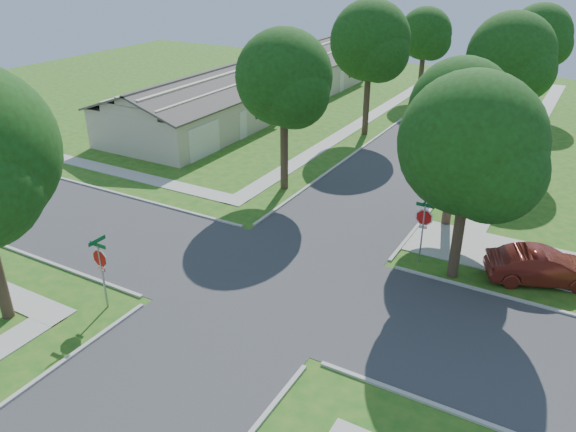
% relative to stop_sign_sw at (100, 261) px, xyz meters
% --- Properties ---
extents(ground, '(100.00, 100.00, 0.00)m').
position_rel_stop_sign_sw_xyz_m(ground, '(4.70, 4.70, -2.03)').
color(ground, '#205B19').
rests_on(ground, ground).
extents(road_ns, '(7.00, 100.00, 0.02)m').
position_rel_stop_sign_sw_xyz_m(road_ns, '(4.70, 4.70, -2.03)').
color(road_ns, '#333335').
rests_on(road_ns, ground).
extents(sidewalk_ne, '(1.20, 40.00, 0.04)m').
position_rel_stop_sign_sw_xyz_m(sidewalk_ne, '(10.80, 30.70, -2.01)').
color(sidewalk_ne, '#9E9B91').
rests_on(sidewalk_ne, ground).
extents(sidewalk_nw, '(1.20, 40.00, 0.04)m').
position_rel_stop_sign_sw_xyz_m(sidewalk_nw, '(-1.40, 30.70, -2.01)').
color(sidewalk_nw, '#9E9B91').
rests_on(sidewalk_nw, ground).
extents(driveway, '(8.80, 3.60, 0.05)m').
position_rel_stop_sign_sw_xyz_m(driveway, '(12.60, 11.80, -2.01)').
color(driveway, '#9E9B91').
rests_on(driveway, ground).
extents(stop_sign_sw, '(1.05, 0.80, 2.98)m').
position_rel_stop_sign_sw_xyz_m(stop_sign_sw, '(0.00, 0.00, 0.00)').
color(stop_sign_sw, gray).
rests_on(stop_sign_sw, ground).
extents(stop_sign_ne, '(1.05, 0.80, 2.98)m').
position_rel_stop_sign_sw_xyz_m(stop_sign_ne, '(9.40, 9.40, 0.00)').
color(stop_sign_ne, gray).
rests_on(stop_sign_ne, ground).
extents(tree_e_near, '(4.97, 4.80, 8.28)m').
position_rel_stop_sign_sw_xyz_m(tree_e_near, '(9.45, 13.71, 3.61)').
color(tree_e_near, '#38281C').
rests_on(tree_e_near, ground).
extents(tree_e_mid, '(5.59, 5.40, 9.21)m').
position_rel_stop_sign_sw_xyz_m(tree_e_mid, '(9.46, 25.71, 4.22)').
color(tree_e_mid, '#38281C').
rests_on(tree_e_mid, ground).
extents(tree_e_far, '(5.17, 5.00, 8.72)m').
position_rel_stop_sign_sw_xyz_m(tree_e_far, '(9.45, 38.71, 3.95)').
color(tree_e_far, '#38281C').
rests_on(tree_e_far, ground).
extents(tree_w_near, '(5.38, 5.20, 8.97)m').
position_rel_stop_sign_sw_xyz_m(tree_w_near, '(0.06, 13.71, 4.08)').
color(tree_w_near, '#38281C').
rests_on(tree_w_near, ground).
extents(tree_w_mid, '(5.80, 5.60, 9.56)m').
position_rel_stop_sign_sw_xyz_m(tree_w_mid, '(0.06, 25.71, 4.46)').
color(tree_w_mid, '#38281C').
rests_on(tree_w_mid, ground).
extents(tree_w_far, '(4.76, 4.60, 8.04)m').
position_rel_stop_sign_sw_xyz_m(tree_w_far, '(0.05, 38.71, 3.48)').
color(tree_w_far, '#38281C').
rests_on(tree_w_far, ground).
extents(tree_ne_corner, '(5.80, 5.60, 8.66)m').
position_rel_stop_sign_sw_xyz_m(tree_ne_corner, '(11.06, 8.91, 3.56)').
color(tree_ne_corner, '#38281C').
rests_on(tree_ne_corner, ground).
extents(house_nw_near, '(8.42, 13.60, 4.23)m').
position_rel_stop_sign_sw_xyz_m(house_nw_near, '(-11.29, 19.70, -0.51)').
color(house_nw_near, '#BCAF94').
rests_on(house_nw_near, ground).
extents(house_nw_far, '(8.42, 13.60, 4.23)m').
position_rel_stop_sign_sw_xyz_m(house_nw_far, '(-11.29, 36.70, -0.51)').
color(house_nw_far, '#BCAF94').
rests_on(house_nw_far, ground).
extents(car_driveway, '(4.69, 3.11, 1.46)m').
position_rel_stop_sign_sw_xyz_m(car_driveway, '(14.30, 10.20, -1.30)').
color(car_driveway, '#561811').
rests_on(car_driveway, ground).
extents(car_curb_east, '(1.91, 4.44, 1.50)m').
position_rel_stop_sign_sw_xyz_m(car_curb_east, '(7.90, 27.51, -1.28)').
color(car_curb_east, black).
rests_on(car_curb_east, ground).
extents(car_curb_west, '(2.05, 4.55, 1.29)m').
position_rel_stop_sign_sw_xyz_m(car_curb_west, '(1.80, 44.01, -1.38)').
color(car_curb_west, black).
rests_on(car_curb_west, ground).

